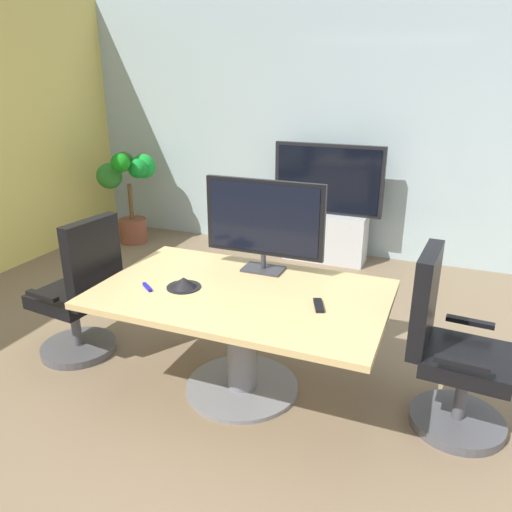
% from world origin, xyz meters
% --- Properties ---
extents(ground_plane, '(7.37, 7.37, 0.00)m').
position_xyz_m(ground_plane, '(0.00, 0.00, 0.00)').
color(ground_plane, '#7A664C').
extents(wall_back_glass_partition, '(6.37, 0.10, 2.85)m').
position_xyz_m(wall_back_glass_partition, '(0.00, 3.16, 1.43)').
color(wall_back_glass_partition, '#9EB2B7').
rests_on(wall_back_glass_partition, ground).
extents(conference_table, '(1.82, 1.12, 0.73)m').
position_xyz_m(conference_table, '(0.09, 0.17, 0.53)').
color(conference_table, tan).
rests_on(conference_table, ground).
extents(office_chair_left, '(0.62, 0.60, 1.09)m').
position_xyz_m(office_chair_left, '(-1.18, 0.13, 0.46)').
color(office_chair_left, '#4C4C51').
rests_on(office_chair_left, ground).
extents(office_chair_right, '(0.61, 0.59, 1.09)m').
position_xyz_m(office_chair_right, '(1.35, 0.33, 0.46)').
color(office_chair_right, '#4C4C51').
rests_on(office_chair_right, ground).
extents(tv_monitor, '(0.84, 0.18, 0.64)m').
position_xyz_m(tv_monitor, '(0.09, 0.56, 1.09)').
color(tv_monitor, '#333338').
rests_on(tv_monitor, conference_table).
extents(wall_display_unit, '(1.20, 0.36, 1.31)m').
position_xyz_m(wall_display_unit, '(-0.03, 2.81, 0.44)').
color(wall_display_unit, '#B7BABC').
rests_on(wall_display_unit, ground).
extents(potted_plant, '(0.62, 0.65, 1.15)m').
position_xyz_m(potted_plant, '(-2.45, 2.52, 0.71)').
color(potted_plant, brown).
rests_on(potted_plant, ground).
extents(conference_phone, '(0.22, 0.22, 0.07)m').
position_xyz_m(conference_phone, '(-0.27, 0.08, 0.76)').
color(conference_phone, black).
rests_on(conference_phone, conference_table).
extents(remote_control, '(0.11, 0.18, 0.02)m').
position_xyz_m(remote_control, '(0.60, 0.14, 0.74)').
color(remote_control, black).
rests_on(remote_control, conference_table).
extents(whiteboard_marker, '(0.12, 0.10, 0.02)m').
position_xyz_m(whiteboard_marker, '(-0.48, -0.02, 0.74)').
color(whiteboard_marker, '#1919A5').
rests_on(whiteboard_marker, conference_table).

